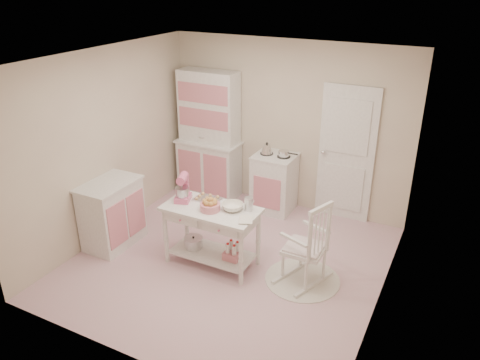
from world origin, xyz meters
name	(u,v)px	position (x,y,z in m)	size (l,w,h in m)	color
room_shell	(228,142)	(0.00, 0.00, 1.65)	(3.84, 3.84, 2.62)	pink
door	(346,154)	(0.95, 1.87, 1.02)	(0.82, 0.05, 2.04)	white
hutch	(208,135)	(-1.27, 1.66, 1.04)	(1.06, 0.50, 2.08)	white
stove	(274,183)	(-0.07, 1.61, 0.46)	(0.62, 0.57, 0.92)	white
base_cabinet	(112,214)	(-1.63, -0.32, 0.46)	(0.54, 0.84, 0.92)	white
lace_rug	(302,279)	(0.99, 0.05, 0.01)	(0.92, 0.92, 0.01)	white
rocking_chair	(305,241)	(0.99, 0.05, 0.55)	(0.48, 0.72, 1.10)	white
work_table	(212,236)	(-0.18, -0.13, 0.40)	(1.20, 0.60, 0.80)	white
stand_mixer	(183,188)	(-0.60, -0.11, 0.97)	(0.20, 0.28, 0.34)	#DC5D89
cookie_tray	(208,199)	(-0.33, 0.05, 0.81)	(0.34, 0.24, 0.02)	silver
bread_basket	(210,207)	(-0.16, -0.18, 0.85)	(0.25, 0.25, 0.09)	#D67B89
mixing_bowl	(233,207)	(0.08, -0.05, 0.84)	(0.27, 0.27, 0.08)	white
metal_pitcher	(249,204)	(0.26, 0.03, 0.89)	(0.10, 0.10, 0.17)	silver
recipe_book	(239,220)	(0.27, -0.25, 0.81)	(0.16, 0.22, 0.02)	white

